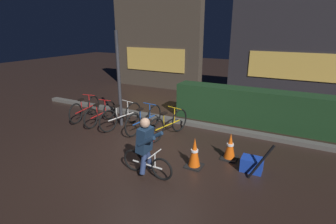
# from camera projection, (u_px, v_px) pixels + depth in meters

# --- Properties ---
(ground_plane) EXTENTS (40.00, 40.00, 0.00)m
(ground_plane) POSITION_uv_depth(u_px,v_px,m) (149.00, 153.00, 6.24)
(ground_plane) COLOR black
(sidewalk_curb) EXTENTS (12.00, 0.24, 0.12)m
(sidewalk_curb) POSITION_uv_depth(u_px,v_px,m) (186.00, 122.00, 8.08)
(sidewalk_curb) COLOR #56544F
(sidewalk_curb) RESTS_ON ground
(hedge_row) EXTENTS (4.80, 0.70, 1.13)m
(hedge_row) POSITION_uv_depth(u_px,v_px,m) (252.00, 107.00, 7.89)
(hedge_row) COLOR #19381C
(hedge_row) RESTS_ON ground
(storefront_left) EXTENTS (4.62, 0.54, 4.39)m
(storefront_left) POSITION_uv_depth(u_px,v_px,m) (157.00, 43.00, 12.57)
(storefront_left) COLOR #42382D
(storefront_left) RESTS_ON ground
(storefront_right) EXTENTS (5.99, 0.54, 4.22)m
(storefront_right) POSITION_uv_depth(u_px,v_px,m) (305.00, 48.00, 10.33)
(storefront_right) COLOR #262328
(storefront_right) RESTS_ON ground
(street_post) EXTENTS (0.10, 0.10, 2.83)m
(street_post) POSITION_uv_depth(u_px,v_px,m) (119.00, 80.00, 7.58)
(street_post) COLOR #2D2D33
(street_post) RESTS_ON ground
(parked_bike_leftmost) EXTENTS (0.46, 1.63, 0.76)m
(parked_bike_leftmost) POSITION_uv_depth(u_px,v_px,m) (85.00, 109.00, 8.49)
(parked_bike_leftmost) COLOR black
(parked_bike_leftmost) RESTS_ON ground
(parked_bike_left_mid) EXTENTS (0.46, 1.54, 0.71)m
(parked_bike_left_mid) POSITION_uv_depth(u_px,v_px,m) (101.00, 114.00, 8.07)
(parked_bike_left_mid) COLOR black
(parked_bike_left_mid) RESTS_ON ground
(parked_bike_center_left) EXTENTS (0.46, 1.65, 0.77)m
(parked_bike_center_left) POSITION_uv_depth(u_px,v_px,m) (121.00, 116.00, 7.76)
(parked_bike_center_left) COLOR black
(parked_bike_center_left) RESTS_ON ground
(parked_bike_center_right) EXTENTS (0.46, 1.66, 0.77)m
(parked_bike_center_right) POSITION_uv_depth(u_px,v_px,m) (144.00, 120.00, 7.47)
(parked_bike_center_right) COLOR black
(parked_bike_center_right) RESTS_ON ground
(parked_bike_right_mid) EXTENTS (0.50, 1.66, 0.78)m
(parked_bike_right_mid) POSITION_uv_depth(u_px,v_px,m) (168.00, 125.00, 7.07)
(parked_bike_right_mid) COLOR black
(parked_bike_right_mid) RESTS_ON ground
(traffic_cone_near) EXTENTS (0.36, 0.36, 0.68)m
(traffic_cone_near) POSITION_uv_depth(u_px,v_px,m) (194.00, 153.00, 5.52)
(traffic_cone_near) COLOR black
(traffic_cone_near) RESTS_ON ground
(traffic_cone_far) EXTENTS (0.36, 0.36, 0.63)m
(traffic_cone_far) POSITION_uv_depth(u_px,v_px,m) (230.00, 147.00, 5.87)
(traffic_cone_far) COLOR black
(traffic_cone_far) RESTS_ON ground
(blue_crate) EXTENTS (0.44, 0.32, 0.30)m
(blue_crate) POSITION_uv_depth(u_px,v_px,m) (252.00, 164.00, 5.41)
(blue_crate) COLOR #193DB7
(blue_crate) RESTS_ON ground
(cyclist) EXTENTS (1.19, 0.53, 1.25)m
(cyclist) POSITION_uv_depth(u_px,v_px,m) (146.00, 147.00, 5.14)
(cyclist) COLOR black
(cyclist) RESTS_ON ground
(closed_umbrella) EXTENTS (0.45, 0.19, 0.77)m
(closed_umbrella) POSITION_uv_depth(u_px,v_px,m) (261.00, 162.00, 5.04)
(closed_umbrella) COLOR black
(closed_umbrella) RESTS_ON ground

